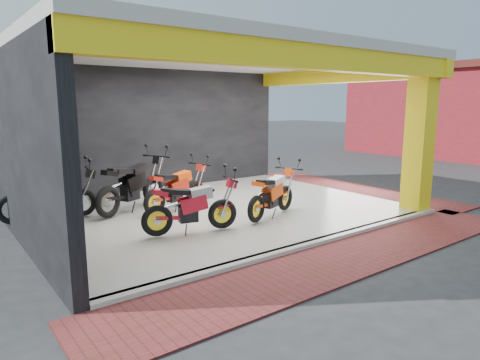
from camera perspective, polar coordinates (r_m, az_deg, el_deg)
name	(u,v)px	position (r m, az deg, el deg)	size (l,w,h in m)	color
ground	(274,233)	(8.62, 4.60, -7.05)	(80.00, 80.00, 0.00)	#2D2D30
showroom_floor	(218,211)	(10.13, -2.91, -4.10)	(8.00, 6.00, 0.10)	silver
showroom_ceiling	(217,55)	(9.87, -3.11, 16.30)	(8.40, 6.40, 0.20)	beige
back_wall	(157,131)	(12.53, -10.97, 6.38)	(8.20, 0.20, 3.50)	black
left_wall	(20,150)	(8.30, -27.25, 3.53)	(0.20, 6.20, 3.50)	black
corner_column	(420,138)	(10.71, 22.82, 5.13)	(0.50, 0.50, 3.50)	yellow
header_beam_front	(317,58)	(7.54, 10.19, 15.74)	(8.40, 0.30, 0.40)	yellow
header_beam_right	(337,76)	(12.51, 12.77, 13.41)	(0.30, 6.40, 0.40)	yellow
floor_kerb	(312,244)	(7.90, 9.55, -8.40)	(8.00, 0.20, 0.10)	silver
paver_front	(346,258)	(7.43, 13.95, -10.08)	(9.00, 1.40, 0.03)	maroon
paver_right	(350,188)	(13.35, 14.44, -1.05)	(1.40, 7.00, 0.03)	maroon
moto_hero	(285,186)	(9.81, 6.05, -0.80)	(1.92, 0.71, 1.17)	#FF490A
moto_row_a	(222,200)	(8.32, -2.38, -2.62)	(1.98, 0.73, 1.21)	red
moto_row_b	(153,176)	(10.59, -11.58, 0.52)	(2.31, 0.85, 1.41)	black
moto_row_c	(195,181)	(10.33, -5.97, -0.17)	(1.96, 0.73, 1.20)	red
moto_row_d	(81,189)	(9.82, -20.42, -1.13)	(2.06, 0.76, 1.26)	black
moto_row_e	(63,176)	(11.12, -22.50, 0.52)	(2.39, 0.88, 1.46)	black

